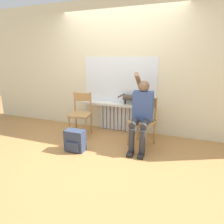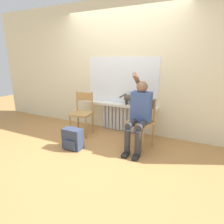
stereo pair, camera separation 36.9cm
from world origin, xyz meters
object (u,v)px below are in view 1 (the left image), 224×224
Objects in this scene: person at (142,111)px; backpack at (75,141)px; chair_right at (143,120)px; chair_left at (81,113)px; cat at (131,98)px.

backpack is (-1.04, -0.54, -0.49)m from person.
backpack is (-1.05, -0.65, -0.29)m from chair_right.
chair_right is at bearing -8.83° from chair_left.
chair_right reaches higher than backpack.
chair_left reaches higher than cat.
chair_left is at bearing 109.44° from backpack.
person reaches higher than backpack.
cat is (-0.35, 0.57, 0.10)m from person.
person is 3.58× the size of backpack.
backpack is (-0.69, -1.11, -0.59)m from cat.
cat is 1.22× the size of backpack.
chair_right is 1.96× the size of cat.
cat is at bearing 121.42° from person.
chair_right is at bearing 83.52° from person.
person is at bearing -13.60° from chair_left.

